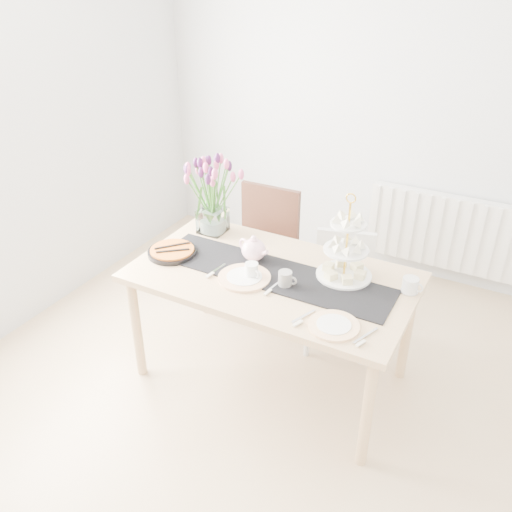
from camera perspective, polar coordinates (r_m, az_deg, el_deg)
The scene contains 15 objects.
room_shell at distance 2.32m, azimuth -0.23°, elevation 2.09°, with size 4.50×4.50×4.50m.
radiator at distance 4.46m, azimuth 19.32°, elevation 2.43°, with size 1.20×0.08×0.60m, color white.
dining_table at distance 3.14m, azimuth 1.72°, elevation -3.10°, with size 1.60×0.90×0.75m.
chair_brown at distance 3.90m, azimuth 0.72°, elevation 1.58°, with size 0.46×0.46×0.91m.
chair_white at distance 3.63m, azimuth 9.01°, elevation -2.75°, with size 0.48×0.48×0.78m.
table_runner at distance 3.09m, azimuth 1.74°, elevation -1.85°, with size 1.40×0.35×0.01m, color black.
tulip_vase at distance 3.43m, azimuth -4.74°, elevation 7.42°, with size 0.60×0.60×0.51m.
cake_stand at distance 3.04m, azimuth 9.40°, elevation -0.09°, with size 0.31×0.31×0.46m.
teapot at distance 3.19m, azimuth -0.24°, elevation 0.66°, with size 0.23×0.19×0.15m, color white, non-canonical shape.
cream_jug at distance 3.03m, azimuth 15.91°, elevation -2.98°, with size 0.09×0.09×0.09m, color silver.
tart_tin at distance 3.32m, azimuth -8.81°, elevation 0.46°, with size 0.30×0.30×0.04m.
mug_grey at distance 2.97m, azimuth 3.08°, elevation -2.43°, with size 0.08×0.08×0.09m, color gray.
mug_white at distance 3.04m, azimuth -0.48°, elevation -1.54°, with size 0.08×0.08×0.09m, color white.
plate_left at distance 3.05m, azimuth -1.23°, elevation -2.29°, with size 0.30×0.30×0.02m, color white.
plate_right at distance 2.71m, azimuth 8.19°, elevation -7.26°, with size 0.26×0.26×0.01m, color white.
Camera 1 is at (0.98, -1.80, 2.38)m, focal length 38.00 mm.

